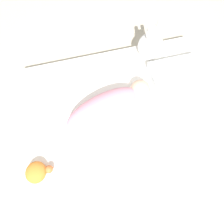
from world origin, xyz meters
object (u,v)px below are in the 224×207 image
at_px(swaddled_baby, 107,106).
at_px(turtle_plush, 37,172).
at_px(bunny_plush, 151,44).
at_px(pillow, 181,85).

relative_size(swaddled_baby, turtle_plush, 3.76).
bearing_deg(bunny_plush, swaddled_baby, -136.92).
relative_size(swaddled_baby, bunny_plush, 1.77).
bearing_deg(pillow, bunny_plush, 110.29).
height_order(swaddled_baby, turtle_plush, swaddled_baby).
distance_m(swaddled_baby, bunny_plush, 0.53).
relative_size(pillow, bunny_plush, 1.17).
xyz_separation_m(swaddled_baby, bunny_plush, (0.39, 0.36, 0.03)).
bearing_deg(turtle_plush, pillow, 18.47).
height_order(pillow, turtle_plush, pillow).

